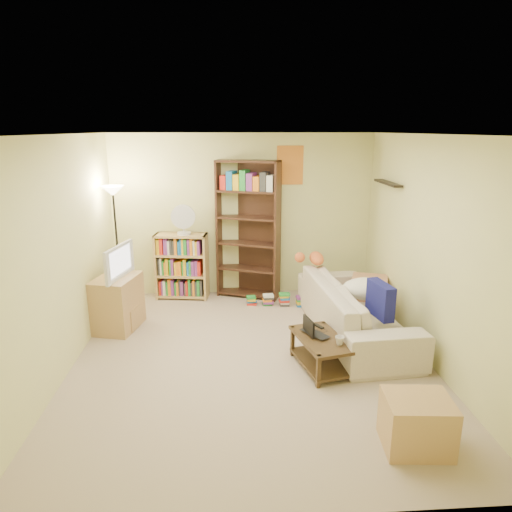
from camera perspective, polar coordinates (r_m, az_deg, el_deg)
name	(u,v)px	position (r m, az deg, el deg)	size (l,w,h in m)	color
room	(251,220)	(4.84, -0.63, 4.54)	(4.50, 4.54, 2.52)	tan
sofa	(354,309)	(5.98, 12.17, -6.48)	(1.10, 2.40, 0.68)	beige
navy_pillow	(380,300)	(5.48, 15.28, -5.29)	(0.45, 0.13, 0.40)	navy
cream_blanket	(366,289)	(6.00, 13.62, -4.00)	(0.63, 0.45, 0.27)	white
tabby_cat	(314,258)	(6.55, 7.21, -0.27)	(0.54, 0.22, 0.18)	orange
coffee_table	(321,349)	(5.15, 8.11, -11.48)	(0.63, 0.90, 0.36)	#44301A
laptop	(318,333)	(5.16, 7.78, -9.48)	(0.38, 0.41, 0.03)	black
laptop_screen	(309,326)	(5.08, 6.60, -8.71)	(0.01, 0.27, 0.18)	white
mug	(340,340)	(4.95, 10.41, -10.35)	(0.13, 0.13, 0.09)	silver
tv_remote	(319,326)	(5.34, 7.83, -8.68)	(0.05, 0.14, 0.02)	black
tv_stand	(118,303)	(6.27, -16.91, -5.64)	(0.47, 0.66, 0.71)	tan
television	(114,261)	(6.09, -17.33, -0.66)	(0.27, 0.74, 0.43)	black
tall_bookshelf	(248,227)	(6.95, -0.98, 3.68)	(1.00, 0.64, 2.11)	#3B2216
short_bookshelf	(182,266)	(7.13, -9.25, -1.27)	(0.82, 0.42, 1.01)	tan
desk_fan	(183,220)	(6.90, -9.08, 4.51)	(0.36, 0.20, 0.46)	silver
floor_lamp	(114,212)	(6.61, -17.28, 5.22)	(0.31, 0.31, 1.81)	black
side_table	(368,297)	(6.63, 13.88, -4.96)	(0.48, 0.48, 0.55)	tan
end_cabinet	(417,423)	(4.20, 19.45, -19.09)	(0.53, 0.44, 0.44)	tan
book_stacks	(286,300)	(6.85, 3.75, -5.55)	(1.14, 0.27, 0.19)	red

